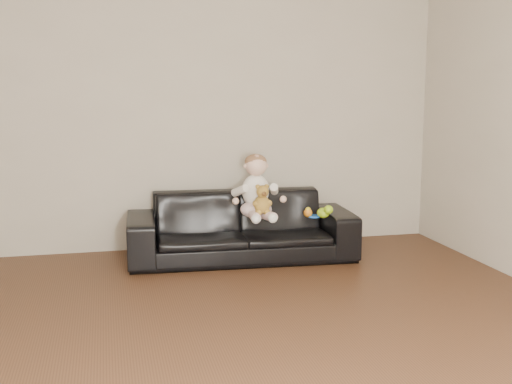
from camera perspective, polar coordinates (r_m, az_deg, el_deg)
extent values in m
plane|color=#4B2D1A|center=(3.38, -2.83, -16.27)|extent=(5.50, 5.50, 0.00)
plane|color=#B8AE9B|center=(5.78, -7.95, 7.67)|extent=(5.00, 0.00, 5.00)
imported|color=black|center=(5.50, -1.34, -3.06)|extent=(1.95, 0.85, 0.56)
ellipsoid|color=beige|center=(5.40, 0.00, -1.54)|extent=(0.28, 0.25, 0.15)
ellipsoid|color=white|center=(5.39, -0.04, 0.12)|extent=(0.24, 0.20, 0.28)
sphere|color=beige|center=(5.34, 0.00, 2.40)|extent=(0.19, 0.19, 0.18)
ellipsoid|color=#8C603F|center=(5.35, -0.03, 2.71)|extent=(0.20, 0.20, 0.13)
cylinder|color=beige|center=(5.23, -0.16, -2.16)|extent=(0.09, 0.23, 0.09)
cylinder|color=beige|center=(5.25, 1.03, -2.10)|extent=(0.09, 0.23, 0.09)
sphere|color=white|center=(5.11, 0.02, -2.42)|extent=(0.08, 0.08, 0.08)
sphere|color=white|center=(5.14, 1.47, -2.35)|extent=(0.08, 0.08, 0.08)
cylinder|color=white|center=(5.30, -1.42, 0.14)|extent=(0.08, 0.19, 0.12)
cylinder|color=white|center=(5.36, 1.62, 0.25)|extent=(0.08, 0.19, 0.12)
ellipsoid|color=olive|center=(5.22, 0.54, -1.12)|extent=(0.15, 0.14, 0.15)
sphere|color=olive|center=(5.19, 0.59, 0.04)|extent=(0.12, 0.12, 0.10)
sphere|color=olive|center=(5.19, 0.17, 0.47)|extent=(0.05, 0.05, 0.04)
sphere|color=olive|center=(5.20, 0.95, 0.50)|extent=(0.05, 0.05, 0.04)
sphere|color=#593819|center=(5.15, 0.70, -0.15)|extent=(0.05, 0.05, 0.04)
ellipsoid|color=#9DD218|center=(5.43, 5.99, -1.85)|extent=(0.15, 0.16, 0.09)
sphere|color=orange|center=(5.44, 4.64, -1.87)|extent=(0.10, 0.10, 0.08)
cylinder|color=blue|center=(5.46, 5.17, -2.16)|extent=(0.12, 0.12, 0.01)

